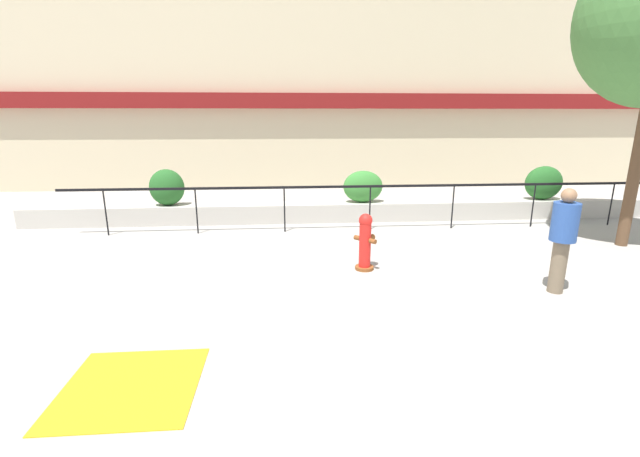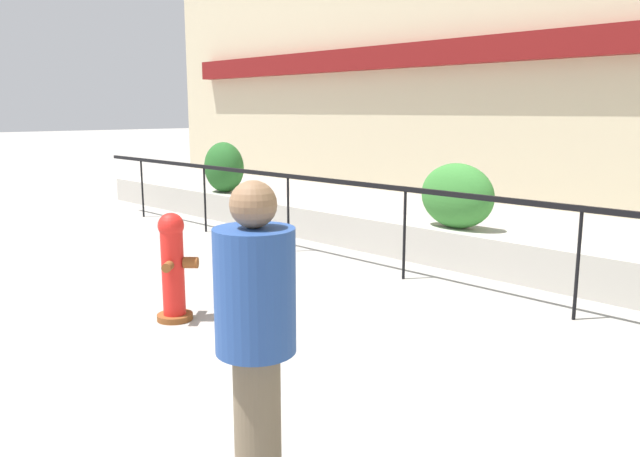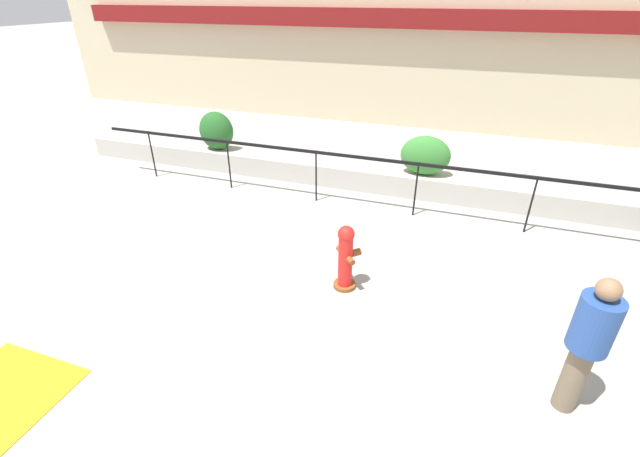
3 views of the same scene
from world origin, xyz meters
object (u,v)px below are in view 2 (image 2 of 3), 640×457
Objects in this scene: hedge_bush_1 at (457,196)px; pedestrian at (256,330)px; hedge_bush_0 at (224,167)px; fire_hydrant at (173,266)px.

pedestrian is (2.30, -5.25, 0.05)m from hedge_bush_1.
pedestrian is at bearing -66.35° from hedge_bush_1.
pedestrian is at bearing -34.81° from hedge_bush_0.
fire_hydrant is (-0.65, -3.94, -0.38)m from hedge_bush_1.
hedge_bush_1 reaches higher than fire_hydrant.
hedge_bush_1 is at bearing 113.65° from pedestrian.
hedge_bush_0 is 0.56× the size of pedestrian.
pedestrian reaches higher than fire_hydrant.
hedge_bush_0 is 0.89× the size of fire_hydrant.
fire_hydrant is at bearing -40.56° from hedge_bush_0.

